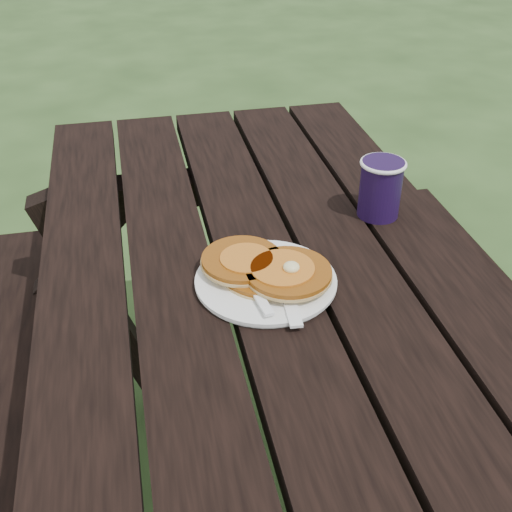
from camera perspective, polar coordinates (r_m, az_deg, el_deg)
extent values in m
cube|color=black|center=(0.97, 3.04, -8.13)|extent=(0.75, 1.80, 0.04)
cylinder|color=white|center=(1.06, 0.88, -2.27)|extent=(0.28, 0.28, 0.01)
cylinder|color=#904B10|center=(1.06, 0.73, -1.47)|extent=(0.14, 0.14, 0.01)
cylinder|color=#904B10|center=(1.07, -1.27, -0.36)|extent=(0.13, 0.13, 0.01)
cylinder|color=#904B10|center=(1.04, 2.92, -1.48)|extent=(0.14, 0.14, 0.01)
cylinder|color=#AE5E18|center=(1.04, 2.37, -1.02)|extent=(0.10, 0.10, 0.00)
ellipsoid|color=#F4E59E|center=(1.03, 3.16, -1.00)|extent=(0.03, 0.03, 0.02)
cube|color=white|center=(1.02, 2.70, -3.08)|extent=(0.03, 0.18, 0.00)
cylinder|color=#1A0B31|center=(1.24, 11.00, 5.90)|extent=(0.08, 0.08, 0.11)
torus|color=white|center=(1.22, 11.26, 8.08)|extent=(0.09, 0.09, 0.01)
cylinder|color=black|center=(1.22, 11.25, 8.00)|extent=(0.07, 0.07, 0.01)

